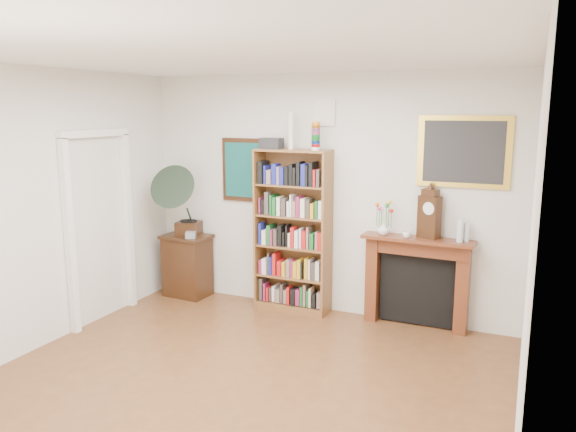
# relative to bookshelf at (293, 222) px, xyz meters

# --- Properties ---
(room) EXTENTS (4.51, 5.01, 2.81)m
(room) POSITION_rel_bookshelf_xyz_m (0.32, -2.32, 0.32)
(room) COLOR #58331A
(room) RESTS_ON ground
(door_casing) EXTENTS (0.08, 1.02, 2.17)m
(door_casing) POSITION_rel_bookshelf_xyz_m (-1.88, -1.12, 0.18)
(door_casing) COLOR white
(door_casing) RESTS_ON left_wall
(teal_poster) EXTENTS (0.58, 0.04, 0.78)m
(teal_poster) POSITION_rel_bookshelf_xyz_m (-0.73, 0.16, 0.57)
(teal_poster) COLOR black
(teal_poster) RESTS_ON back_wall
(small_picture) EXTENTS (0.26, 0.04, 0.30)m
(small_picture) POSITION_rel_bookshelf_xyz_m (0.32, 0.16, 1.27)
(small_picture) COLOR white
(small_picture) RESTS_ON back_wall
(gilt_painting) EXTENTS (0.95, 0.04, 0.75)m
(gilt_painting) POSITION_rel_bookshelf_xyz_m (1.87, 0.16, 0.87)
(gilt_painting) COLOR gold
(gilt_painting) RESTS_ON back_wall
(bookshelf) EXTENTS (0.89, 0.33, 2.23)m
(bookshelf) POSITION_rel_bookshelf_xyz_m (0.00, 0.00, 0.00)
(bookshelf) COLOR brown
(bookshelf) RESTS_ON floor
(side_cabinet) EXTENTS (0.62, 0.47, 0.80)m
(side_cabinet) POSITION_rel_bookshelf_xyz_m (-1.46, -0.05, -0.68)
(side_cabinet) COLOR black
(side_cabinet) RESTS_ON floor
(fireplace) EXTENTS (1.22, 0.33, 1.02)m
(fireplace) POSITION_rel_bookshelf_xyz_m (1.46, 0.09, -0.49)
(fireplace) COLOR #542B13
(fireplace) RESTS_ON floor
(gramophone) EXTENTS (0.69, 0.80, 0.92)m
(gramophone) POSITION_rel_bookshelf_xyz_m (-1.45, -0.17, 0.24)
(gramophone) COLOR black
(gramophone) RESTS_ON side_cabinet
(cd_stack) EXTENTS (0.16, 0.16, 0.08)m
(cd_stack) POSITION_rel_bookshelf_xyz_m (-1.31, -0.17, -0.24)
(cd_stack) COLOR #A2A1AD
(cd_stack) RESTS_ON side_cabinet
(mantel_clock) EXTENTS (0.26, 0.21, 0.53)m
(mantel_clock) POSITION_rel_bookshelf_xyz_m (1.57, 0.08, 0.19)
(mantel_clock) COLOR black
(mantel_clock) RESTS_ON fireplace
(flower_vase) EXTENTS (0.15, 0.15, 0.14)m
(flower_vase) POSITION_rel_bookshelf_xyz_m (1.08, 0.04, 0.01)
(flower_vase) COLOR white
(flower_vase) RESTS_ON fireplace
(teacup) EXTENTS (0.11, 0.11, 0.07)m
(teacup) POSITION_rel_bookshelf_xyz_m (1.35, -0.02, -0.03)
(teacup) COLOR silver
(teacup) RESTS_ON fireplace
(bottle_left) EXTENTS (0.07, 0.07, 0.24)m
(bottle_left) POSITION_rel_bookshelf_xyz_m (1.90, 0.03, 0.06)
(bottle_left) COLOR silver
(bottle_left) RESTS_ON fireplace
(bottle_right) EXTENTS (0.06, 0.06, 0.20)m
(bottle_right) POSITION_rel_bookshelf_xyz_m (1.96, 0.08, 0.04)
(bottle_right) COLOR silver
(bottle_right) RESTS_ON fireplace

